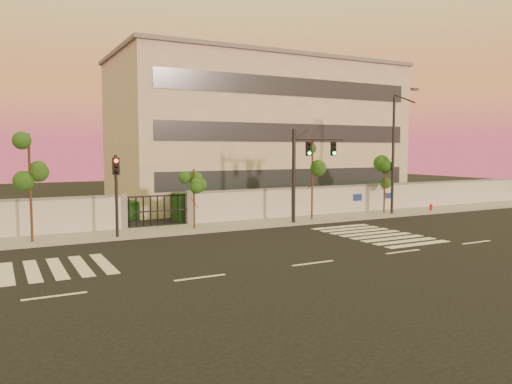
% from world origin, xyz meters
% --- Properties ---
extents(ground, '(120.00, 120.00, 0.00)m').
position_xyz_m(ground, '(0.00, 0.00, 0.00)').
color(ground, black).
rests_on(ground, ground).
extents(sidewalk, '(60.00, 3.00, 0.15)m').
position_xyz_m(sidewalk, '(0.00, 10.50, 0.07)').
color(sidewalk, gray).
rests_on(sidewalk, ground).
extents(perimeter_wall, '(60.00, 0.36, 2.20)m').
position_xyz_m(perimeter_wall, '(0.10, 12.00, 1.07)').
color(perimeter_wall, silver).
rests_on(perimeter_wall, ground).
extents(hedge_row, '(41.00, 4.25, 1.80)m').
position_xyz_m(hedge_row, '(1.17, 14.74, 0.82)').
color(hedge_row, black).
rests_on(hedge_row, ground).
extents(institutional_building, '(24.40, 12.40, 12.25)m').
position_xyz_m(institutional_building, '(9.00, 21.99, 6.16)').
color(institutional_building, '#B7AF9B').
rests_on(institutional_building, ground).
extents(road_markings, '(57.00, 7.62, 0.02)m').
position_xyz_m(road_markings, '(-1.58, 3.76, 0.01)').
color(road_markings, silver).
rests_on(road_markings, ground).
extents(street_tree_c, '(1.56, 1.24, 5.50)m').
position_xyz_m(street_tree_c, '(-9.99, 9.95, 4.04)').
color(street_tree_c, '#382314').
rests_on(street_tree_c, ground).
extents(street_tree_d, '(1.35, 1.07, 3.60)m').
position_xyz_m(street_tree_d, '(-1.40, 10.05, 2.65)').
color(street_tree_d, '#382314').
rests_on(street_tree_d, ground).
extents(street_tree_e, '(1.53, 1.22, 5.60)m').
position_xyz_m(street_tree_e, '(6.84, 10.14, 4.12)').
color(street_tree_e, '#382314').
rests_on(street_tree_e, ground).
extents(street_tree_f, '(1.51, 1.20, 3.98)m').
position_xyz_m(street_tree_f, '(13.46, 10.59, 2.94)').
color(street_tree_f, '#382314').
rests_on(street_tree_f, ground).
extents(traffic_signal_main, '(3.76, 0.70, 5.96)m').
position_xyz_m(traffic_signal_main, '(5.70, 9.40, 3.77)').
color(traffic_signal_main, black).
rests_on(traffic_signal_main, ground).
extents(traffic_signal_secondary, '(0.35, 0.34, 4.44)m').
position_xyz_m(traffic_signal_secondary, '(-5.97, 9.30, 2.82)').
color(traffic_signal_secondary, black).
rests_on(traffic_signal_secondary, ground).
extents(streetlight_east, '(0.52, 2.12, 8.79)m').
position_xyz_m(streetlight_east, '(13.48, 9.64, 4.75)').
color(streetlight_east, black).
rests_on(streetlight_east, ground).
extents(fire_hydrant, '(0.26, 0.25, 0.67)m').
position_xyz_m(fire_hydrant, '(17.39, 9.85, 0.33)').
color(fire_hydrant, red).
rests_on(fire_hydrant, ground).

